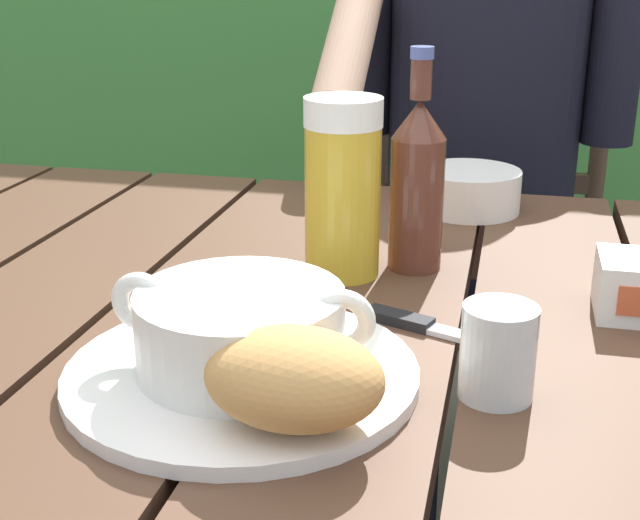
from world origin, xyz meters
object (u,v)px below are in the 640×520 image
object	(u,v)px
soup_bowl	(240,328)
diner_bowl	(469,190)
chair_near_diner	(476,271)
bread_roll	(294,378)
person_eating	(478,168)
serving_plate	(242,374)
beer_bottle	(417,181)
table_knife	(428,327)
water_glass_small	(498,352)
beer_glass	(343,188)

from	to	relation	value
soup_bowl	diner_bowl	world-z (taller)	soup_bowl
chair_near_diner	bread_roll	distance (m)	1.18
soup_bowl	person_eating	bearing A→B (deg)	80.61
serving_plate	beer_bottle	world-z (taller)	beer_bottle
chair_near_diner	table_knife	xyz separation A→B (m)	(-0.01, -0.93, 0.29)
diner_bowl	chair_near_diner	bearing A→B (deg)	90.00
table_knife	chair_near_diner	bearing A→B (deg)	89.37
beer_bottle	person_eating	bearing A→B (deg)	85.98
water_glass_small	beer_bottle	bearing A→B (deg)	109.49
beer_bottle	table_knife	world-z (taller)	beer_bottle
serving_plate	table_knife	distance (m)	0.18
chair_near_diner	beer_bottle	size ratio (longest dim) A/B	4.27
person_eating	beer_glass	size ratio (longest dim) A/B	6.74
beer_glass	diner_bowl	size ratio (longest dim) A/B	1.39
beer_glass	person_eating	bearing A→B (deg)	79.47
chair_near_diner	diner_bowl	xyz separation A→B (m)	(0.00, -0.54, 0.31)
beer_glass	serving_plate	bearing A→B (deg)	-96.65
person_eating	water_glass_small	xyz separation A→B (m)	(0.06, -0.84, 0.06)
person_eating	bread_roll	distance (m)	0.93
person_eating	serving_plate	world-z (taller)	person_eating
serving_plate	beer_glass	xyz separation A→B (m)	(0.03, 0.25, 0.09)
person_eating	water_glass_small	distance (m)	0.84
soup_bowl	water_glass_small	xyz separation A→B (m)	(0.20, 0.02, -0.01)
soup_bowl	bread_roll	world-z (taller)	soup_bowl
water_glass_small	table_knife	distance (m)	0.13
chair_near_diner	soup_bowl	world-z (taller)	chair_near_diner
beer_bottle	diner_bowl	bearing A→B (deg)	79.49
chair_near_diner	soup_bowl	distance (m)	1.12
beer_glass	bread_roll	bearing A→B (deg)	-84.39
water_glass_small	diner_bowl	world-z (taller)	water_glass_small
chair_near_diner	water_glass_small	world-z (taller)	chair_near_diner
chair_near_diner	person_eating	xyz separation A→B (m)	(-0.00, -0.20, 0.26)
chair_near_diner	water_glass_small	bearing A→B (deg)	-87.09
bread_roll	beer_bottle	world-z (taller)	beer_bottle
beer_glass	beer_bottle	world-z (taller)	beer_bottle
beer_glass	table_knife	world-z (taller)	beer_glass
beer_glass	water_glass_small	bearing A→B (deg)	-54.38
chair_near_diner	bread_roll	size ratio (longest dim) A/B	7.65
serving_plate	diner_bowl	distance (m)	0.54
serving_plate	bread_roll	xyz separation A→B (m)	(0.06, -0.07, 0.04)
bread_roll	table_knife	xyz separation A→B (m)	(0.07, 0.20, -0.04)
chair_near_diner	beer_glass	size ratio (longest dim) A/B	5.35
table_knife	beer_bottle	bearing A→B (deg)	101.30
serving_plate	diner_bowl	size ratio (longest dim) A/B	2.10
person_eating	serving_plate	xyz separation A→B (m)	(-0.14, -0.86, 0.03)
soup_bowl	water_glass_small	bearing A→B (deg)	5.80
beer_glass	diner_bowl	xyz separation A→B (m)	(0.11, 0.27, -0.07)
beer_glass	chair_near_diner	bearing A→B (deg)	81.87
chair_near_diner	person_eating	distance (m)	0.33
beer_bottle	water_glass_small	bearing A→B (deg)	-70.51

